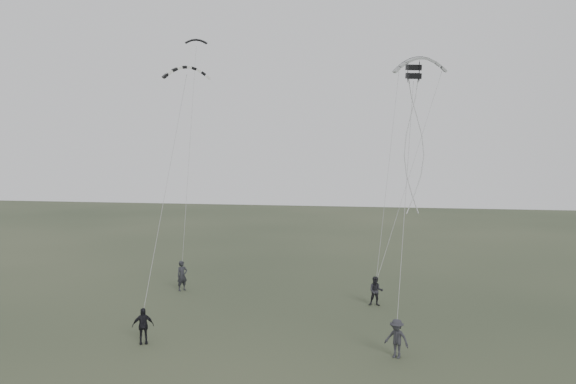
% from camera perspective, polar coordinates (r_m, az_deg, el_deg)
% --- Properties ---
extents(ground, '(140.00, 140.00, 0.00)m').
position_cam_1_polar(ground, '(28.69, -4.19, -14.06)').
color(ground, '#2C3625').
rests_on(ground, ground).
extents(flyer_left, '(0.81, 0.84, 1.94)m').
position_cam_1_polar(flyer_left, '(37.40, -10.70, -8.36)').
color(flyer_left, black).
rests_on(flyer_left, ground).
extents(flyer_right, '(0.88, 0.71, 1.71)m').
position_cam_1_polar(flyer_right, '(33.60, 8.93, -9.92)').
color(flyer_right, black).
rests_on(flyer_right, ground).
extents(flyer_center, '(1.07, 0.83, 1.69)m').
position_cam_1_polar(flyer_center, '(27.67, -14.53, -13.02)').
color(flyer_center, black).
rests_on(flyer_center, ground).
extents(flyer_far, '(1.26, 1.02, 1.70)m').
position_cam_1_polar(flyer_far, '(25.51, 10.98, -14.40)').
color(flyer_far, '#29292E').
rests_on(flyer_far, ground).
extents(kite_dark_small, '(1.61, 1.03, 0.61)m').
position_cam_1_polar(kite_dark_small, '(40.56, -9.31, 15.01)').
color(kite_dark_small, black).
rests_on(kite_dark_small, flyer_left).
extents(kite_pale_large, '(3.83, 1.57, 1.68)m').
position_cam_1_polar(kite_pale_large, '(41.38, 13.31, 13.09)').
color(kite_pale_large, '#9B9EA0').
rests_on(kite_pale_large, flyer_right).
extents(kite_striped, '(2.79, 1.92, 1.19)m').
position_cam_1_polar(kite_striped, '(32.87, -10.25, 12.37)').
color(kite_striped, black).
rests_on(kite_striped, flyer_center).
extents(kite_box, '(0.86, 0.95, 0.84)m').
position_cam_1_polar(kite_box, '(30.68, 12.63, 11.84)').
color(kite_box, black).
rests_on(kite_box, flyer_far).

